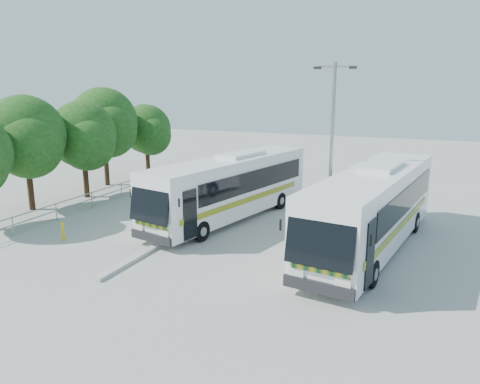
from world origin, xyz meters
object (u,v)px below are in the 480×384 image
at_px(tree_far_e, 147,129).
at_px(bollard, 63,231).
at_px(lamppost, 332,141).
at_px(coach_adjacent, 373,207).
at_px(tree_far_d, 104,122).
at_px(coach_main, 230,186).
at_px(tree_far_b, 26,135).
at_px(tree_far_c, 83,135).

bearing_deg(tree_far_e, bollard, -70.76).
bearing_deg(lamppost, bollard, -156.65).
height_order(coach_adjacent, bollard, coach_adjacent).
relative_size(tree_far_d, coach_adjacent, 0.54).
relative_size(coach_adjacent, lamppost, 1.57).
bearing_deg(coach_adjacent, tree_far_d, 170.06).
bearing_deg(tree_far_d, coach_main, -20.96).
bearing_deg(tree_far_b, lamppost, 9.63).
distance_m(tree_far_b, coach_adjacent, 20.28).
bearing_deg(tree_far_c, tree_far_b, -102.91).
bearing_deg(tree_far_b, bollard, -32.76).
height_order(tree_far_d, coach_main, tree_far_d).
relative_size(coach_main, bollard, 13.49).
height_order(coach_main, bollard, coach_main).
bearing_deg(tree_far_c, coach_adjacent, -9.03).
bearing_deg(bollard, tree_far_d, 118.64).
height_order(tree_far_e, coach_adjacent, tree_far_e).
distance_m(tree_far_b, lamppost, 17.88).
height_order(tree_far_c, coach_adjacent, tree_far_c).
xyz_separation_m(tree_far_e, coach_main, (11.62, -9.21, -1.96)).
distance_m(tree_far_d, tree_far_e, 4.65).
height_order(tree_far_d, tree_far_e, tree_far_d).
distance_m(tree_far_e, coach_main, 14.96).
bearing_deg(tree_far_c, coach_main, -5.21).
xyz_separation_m(tree_far_d, lamppost, (17.93, -4.61, -0.06)).
height_order(tree_far_c, bollard, tree_far_c).
height_order(tree_far_b, tree_far_d, tree_far_d).
xyz_separation_m(tree_far_b, tree_far_e, (0.39, 12.10, -0.68)).
bearing_deg(coach_adjacent, tree_far_e, 158.66).
xyz_separation_m(tree_far_d, tree_far_e, (0.68, 4.50, -0.93)).
bearing_deg(lamppost, coach_main, 174.17).
bearing_deg(coach_main, bollard, -119.37).
xyz_separation_m(tree_far_c, coach_main, (11.11, -1.01, -2.34)).
height_order(tree_far_e, bollard, tree_far_e).
bearing_deg(tree_far_d, tree_far_b, -87.77).
bearing_deg(coach_adjacent, coach_main, 174.24).
bearing_deg(tree_far_e, tree_far_b, -91.83).
xyz_separation_m(tree_far_b, tree_far_c, (0.89, 3.90, -0.31)).
relative_size(tree_far_b, bollard, 7.28).
xyz_separation_m(tree_far_c, bollard, (5.05, -7.73, -3.78)).
bearing_deg(tree_far_b, tree_far_e, 88.17).
bearing_deg(lamppost, coach_adjacent, -47.88).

